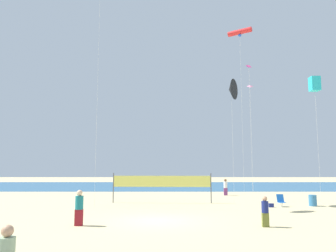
% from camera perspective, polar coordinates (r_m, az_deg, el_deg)
% --- Properties ---
extents(ground_plane, '(120.00, 120.00, 0.00)m').
position_cam_1_polar(ground_plane, '(18.53, -2.11, -16.49)').
color(ground_plane, '#D1BC89').
extents(ocean_band, '(120.00, 20.00, 0.01)m').
position_cam_1_polar(ocean_band, '(47.29, -0.90, -10.58)').
color(ocean_band, '#28608C').
rests_on(ocean_band, ground).
extents(beachgoer_navy_shirt, '(0.35, 0.35, 1.52)m').
position_cam_1_polar(beachgoer_navy_shirt, '(17.39, 16.71, -14.15)').
color(beachgoer_navy_shirt, olive).
rests_on(beachgoer_navy_shirt, ground).
extents(beachgoer_white_shirt, '(0.37, 0.37, 1.64)m').
position_cam_1_polar(beachgoer_white_shirt, '(33.54, 10.03, -10.54)').
color(beachgoer_white_shirt, '#7A3872').
rests_on(beachgoer_white_shirt, ground).
extents(beachgoer_teal_shirt, '(0.41, 0.41, 1.80)m').
position_cam_1_polar(beachgoer_teal_shirt, '(17.60, -15.65, -13.61)').
color(beachgoer_teal_shirt, maroon).
rests_on(beachgoer_teal_shirt, ground).
extents(folding_beach_chair, '(0.52, 0.65, 0.89)m').
position_cam_1_polar(folding_beach_chair, '(25.87, 19.26, -12.32)').
color(folding_beach_chair, '#1959B2').
rests_on(folding_beach_chair, ground).
extents(trash_barrel, '(0.57, 0.57, 0.83)m').
position_cam_1_polar(trash_barrel, '(27.03, 24.16, -11.97)').
color(trash_barrel, teal).
rests_on(trash_barrel, ground).
extents(volleyball_net, '(8.07, 0.43, 2.40)m').
position_cam_1_polar(volleyball_net, '(26.66, -1.25, -10.00)').
color(volleyball_net, '#4C4C51').
rests_on(volleyball_net, ground).
extents(beach_handbag, '(0.34, 0.17, 0.28)m').
position_cam_1_polar(beach_handbag, '(25.24, 17.72, -13.27)').
color(beach_handbag, navy).
rests_on(beach_handbag, ground).
extents(kite_magenta_diamond, '(0.44, 0.43, 11.71)m').
position_cam_1_polar(kite_magenta_diamond, '(28.93, 14.08, 9.43)').
color(kite_magenta_diamond, silver).
rests_on(kite_magenta_diamond, ground).
extents(kite_red_tube, '(2.18, 1.66, 15.91)m').
position_cam_1_polar(kite_red_tube, '(32.59, 12.48, 15.92)').
color(kite_red_tube, silver).
rests_on(kite_red_tube, ground).
extents(kite_cyan_box, '(0.65, 0.65, 9.46)m').
position_cam_1_polar(kite_cyan_box, '(25.89, 24.45, 6.79)').
color(kite_cyan_box, silver).
rests_on(kite_cyan_box, ground).
extents(kite_black_delta, '(1.29, 1.70, 10.08)m').
position_cam_1_polar(kite_black_delta, '(27.01, 11.06, 6.37)').
color(kite_black_delta, silver).
rests_on(kite_black_delta, ground).
extents(kite_pink_diamond, '(0.60, 0.59, 12.19)m').
position_cam_1_polar(kite_pink_diamond, '(37.86, 14.24, 6.59)').
color(kite_pink_diamond, silver).
rests_on(kite_pink_diamond, ground).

